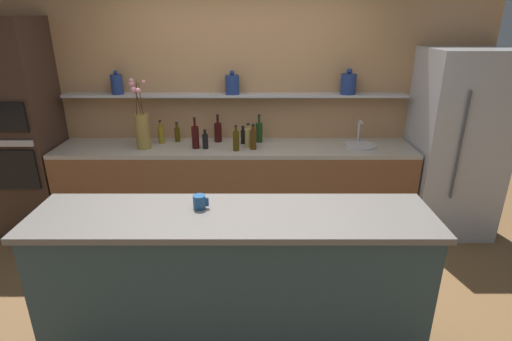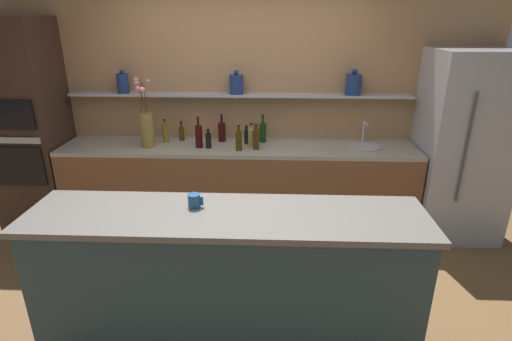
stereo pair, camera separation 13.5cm
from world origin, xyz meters
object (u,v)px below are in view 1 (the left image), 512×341
Objects in this scene: bottle_oil_3 at (236,141)px; bottle_spirit_5 at (248,137)px; flower_vase at (141,127)px; bottle_oil_4 at (161,134)px; bottle_wine_8 at (195,137)px; bottle_wine_9 at (218,132)px; coffee_mug at (199,202)px; bottle_spirit_0 at (253,139)px; oven_tower at (19,130)px; bottle_sauce_6 at (205,141)px; sink_fixture at (360,144)px; bottle_sauce_2 at (243,136)px; refrigerator at (455,145)px; bottle_wine_7 at (259,132)px; bottle_oil_1 at (177,134)px.

bottle_spirit_5 is (0.12, 0.12, -0.00)m from bottle_oil_3.
flower_vase reaches higher than bottle_oil_4.
bottle_wine_8 reaches higher than bottle_oil_3.
bottle_wine_9 reaches higher than coffee_mug.
bottle_spirit_5 is at bearing 123.24° from bottle_spirit_0.
coffee_mug is at bearing -63.53° from flower_vase.
bottle_wine_8 is at bearing -23.68° from bottle_oil_4.
bottle_oil_4 is (1.41, 0.11, -0.07)m from oven_tower.
sink_fixture is at bearing 3.20° from bottle_sauce_6.
sink_fixture is 1.29m from bottle_oil_3.
bottle_oil_3 is (-0.06, -0.23, 0.02)m from bottle_sauce_2.
refrigerator is at bearing 2.69° from bottle_oil_3.
bottle_wine_9 is 1.79m from coffee_mug.
oven_tower is at bearing 176.33° from bottle_oil_3.
flower_vase is 2.71× the size of bottle_oil_3.
bottle_oil_4 is (0.14, 0.17, -0.12)m from flower_vase.
bottle_wine_7 reaches higher than bottle_wine_9.
flower_vase is at bearing -142.29° from bottle_oil_1.
bottle_wine_7 is (0.87, -0.02, 0.03)m from bottle_oil_1.
bottle_wine_9 is 2.95× the size of coffee_mug.
bottle_wine_8 reaches higher than bottle_oil_4.
bottle_sauce_2 is at bearing 120.09° from bottle_spirit_0.
flower_vase is 0.25m from bottle_oil_4.
bottle_oil_4 is at bearing 162.74° from bottle_oil_3.
bottle_wine_9 is at bearing -1.29° from bottle_oil_1.
refrigerator is 6.44× the size of bottle_wine_9.
bottle_oil_3 is 1.30× the size of bottle_sauce_6.
bottle_wine_7 is (0.54, 0.23, 0.03)m from bottle_sauce_6.
bottle_spirit_0 is (-1.11, -0.11, 0.09)m from sink_fixture.
bottle_oil_1 is 1.86m from coffee_mug.
bottle_sauce_6 is at bearing 177.49° from bottle_spirit_0.
flower_vase is 2.85× the size of bottle_spirit_5.
bottle_spirit_5 is (1.06, 0.04, -0.12)m from flower_vase.
bottle_oil_4 is at bearing 177.38° from sink_fixture.
flower_vase is at bearing -169.71° from bottle_wine_7.
flower_vase is 0.54m from bottle_wine_8.
sink_fixture is (3.49, 0.01, -0.15)m from oven_tower.
bottle_wine_9 reaches higher than bottle_oil_1.
bottle_oil_4 is 0.93m from bottle_spirit_5.
refrigerator is 2.66m from bottle_wine_8.
flower_vase is at bearing -171.61° from bottle_sauce_2.
oven_tower is 21.80× the size of coffee_mug.
oven_tower reaches higher than sink_fixture.
bottle_oil_3 is at bearing -17.26° from bottle_oil_4.
sink_fixture is 1.23× the size of bottle_spirit_0.
bottle_oil_1 is 0.85× the size of bottle_spirit_5.
sink_fixture reaches higher than bottle_oil_4.
bottle_wine_7 is (-2.01, 0.19, 0.08)m from refrigerator.
bottle_wine_7 is 0.93× the size of bottle_wine_8.
refrigerator is 2.02m from bottle_wine_7.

